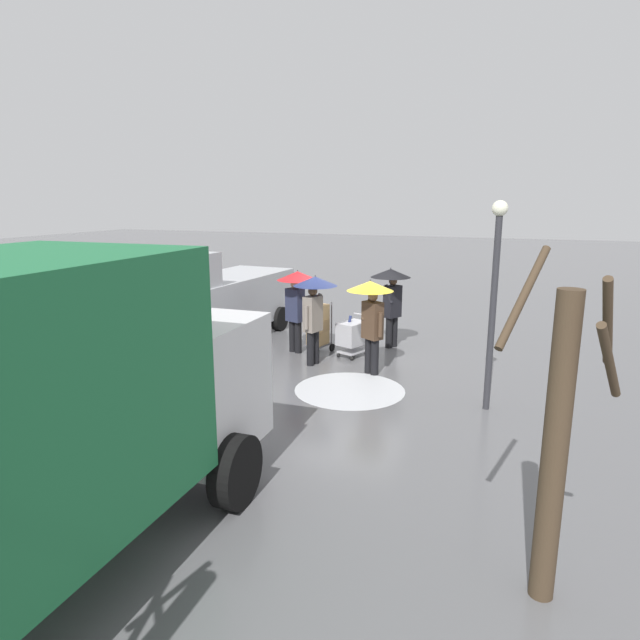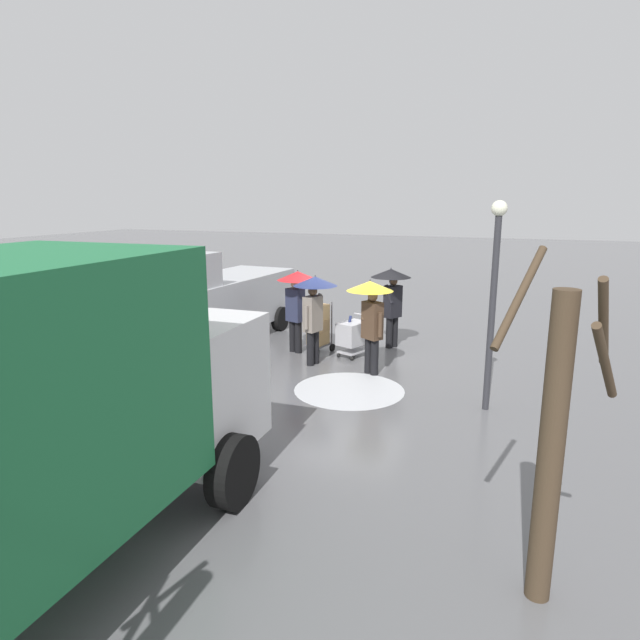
{
  "view_description": "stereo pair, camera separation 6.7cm",
  "coord_description": "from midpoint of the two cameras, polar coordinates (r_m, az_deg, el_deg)",
  "views": [
    {
      "loc": [
        -3.88,
        12.64,
        3.89
      ],
      "look_at": [
        0.6,
        0.79,
        1.05
      ],
      "focal_mm": 30.54,
      "sensor_mm": 36.0,
      "label": 1
    },
    {
      "loc": [
        -3.94,
        12.61,
        3.89
      ],
      "look_at": [
        0.6,
        0.79,
        1.05
      ],
      "focal_mm": 30.54,
      "sensor_mm": 36.0,
      "label": 2
    }
  ],
  "objects": [
    {
      "name": "ground_plane",
      "position": [
        13.78,
        3.34,
        -3.79
      ],
      "size": [
        90.0,
        90.0,
        0.0
      ],
      "primitive_type": "plane",
      "color": "#5B5B5E"
    },
    {
      "name": "bare_tree_near",
      "position": [
        5.65,
        23.26,
        -11.38
      ],
      "size": [
        1.14,
        1.13,
        3.44
      ],
      "color": "#423323",
      "rests_on": "ground"
    },
    {
      "name": "cargo_van_parked_right",
      "position": [
        15.16,
        -11.08,
        2.1
      ],
      "size": [
        2.43,
        5.45,
        2.6
      ],
      "color": "#B7BABF",
      "rests_on": "ground"
    },
    {
      "name": "shopping_cart_vendor",
      "position": [
        13.61,
        3.31,
        -1.51
      ],
      "size": [
        0.8,
        0.96,
        1.04
      ],
      "color": "#B2B2B7",
      "rests_on": "ground"
    },
    {
      "name": "street_lamp",
      "position": [
        10.28,
        17.64,
        3.54
      ],
      "size": [
        0.28,
        0.28,
        3.86
      ],
      "color": "#2D2D33",
      "rests_on": "ground"
    },
    {
      "name": "pedestrian_far_side",
      "position": [
        13.74,
        -2.62,
        2.96
      ],
      "size": [
        1.04,
        1.04,
        2.15
      ],
      "color": "black",
      "rests_on": "ground"
    },
    {
      "name": "slush_patch_near_cluster",
      "position": [
        11.4,
        2.95,
        -7.31
      ],
      "size": [
        2.29,
        2.29,
        0.01
      ],
      "primitive_type": "cylinder",
      "color": "silver",
      "rests_on": "ground"
    },
    {
      "name": "hand_dolly_boxes",
      "position": [
        13.9,
        -0.34,
        -0.6
      ],
      "size": [
        0.65,
        0.8,
        1.32
      ],
      "color": "#515156",
      "rests_on": "ground"
    },
    {
      "name": "pedestrian_white_side",
      "position": [
        12.76,
        -0.77,
        2.22
      ],
      "size": [
        1.04,
        1.04,
        2.15
      ],
      "color": "black",
      "rests_on": "ground"
    },
    {
      "name": "pedestrian_pink_side",
      "position": [
        12.11,
        5.22,
        1.61
      ],
      "size": [
        1.04,
        1.04,
        2.15
      ],
      "color": "black",
      "rests_on": "ground"
    },
    {
      "name": "pedestrian_black_side",
      "position": [
        14.32,
        7.36,
        3.27
      ],
      "size": [
        1.04,
        1.04,
        2.15
      ],
      "color": "black",
      "rests_on": "ground"
    },
    {
      "name": "slush_patch_under_van",
      "position": [
        12.22,
        -21.74,
        -6.84
      ],
      "size": [
        2.36,
        2.36,
        0.01
      ],
      "primitive_type": "cylinder",
      "color": "#999BA0",
      "rests_on": "ground"
    }
  ]
}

